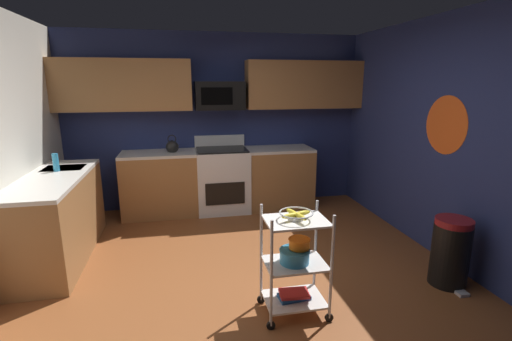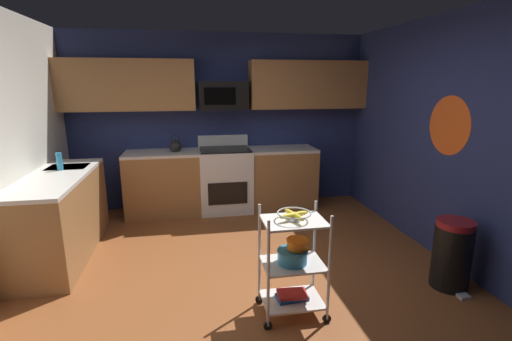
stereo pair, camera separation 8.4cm
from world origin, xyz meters
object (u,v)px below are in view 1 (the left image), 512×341
(microwave, at_px, (220,96))
(book_stack, at_px, (294,295))
(trash_can, at_px, (450,252))
(rolling_cart, at_px, (295,263))
(oven_range, at_px, (222,179))
(mixing_bowl_small, at_px, (299,243))
(mixing_bowl_large, at_px, (295,256))
(kettle, at_px, (172,147))
(fruit_bowl, at_px, (296,214))
(dish_soap_bottle, at_px, (56,162))

(microwave, height_order, book_stack, microwave)
(trash_can, bearing_deg, rolling_cart, -175.19)
(rolling_cart, xyz_separation_m, book_stack, (-0.00, 0.00, -0.29))
(oven_range, bearing_deg, mixing_bowl_small, -83.05)
(mixing_bowl_large, distance_m, mixing_bowl_small, 0.11)
(book_stack, xyz_separation_m, trash_can, (1.58, 0.13, 0.17))
(microwave, bearing_deg, kettle, -171.24)
(fruit_bowl, height_order, mixing_bowl_large, fruit_bowl)
(book_stack, bearing_deg, rolling_cart, 0.00)
(kettle, bearing_deg, book_stack, -69.65)
(kettle, relative_size, dish_soap_bottle, 1.32)
(mixing_bowl_small, bearing_deg, book_stack, -156.58)
(oven_range, distance_m, trash_can, 3.15)
(oven_range, bearing_deg, kettle, -179.69)
(oven_range, xyz_separation_m, mixing_bowl_small, (0.32, -2.66, 0.14))
(oven_range, xyz_separation_m, fruit_bowl, (0.28, -2.67, 0.40))
(mixing_bowl_small, bearing_deg, fruit_bowl, -156.58)
(microwave, xyz_separation_m, trash_can, (1.87, -2.64, -1.37))
(kettle, bearing_deg, fruit_bowl, -69.65)
(rolling_cart, relative_size, kettle, 3.47)
(book_stack, xyz_separation_m, kettle, (-0.99, 2.67, 0.84))
(book_stack, relative_size, dish_soap_bottle, 1.35)
(dish_soap_bottle, height_order, trash_can, dish_soap_bottle)
(rolling_cart, height_order, trash_can, rolling_cart)
(rolling_cart, bearing_deg, mixing_bowl_small, 23.42)
(microwave, height_order, rolling_cart, microwave)
(oven_range, relative_size, dish_soap_bottle, 5.50)
(rolling_cart, distance_m, fruit_bowl, 0.42)
(rolling_cart, bearing_deg, dish_soap_bottle, 142.13)
(mixing_bowl_large, relative_size, mixing_bowl_small, 1.38)
(microwave, distance_m, fruit_bowl, 2.91)
(microwave, relative_size, mixing_bowl_large, 2.78)
(book_stack, relative_size, trash_can, 0.41)
(fruit_bowl, distance_m, dish_soap_bottle, 2.85)
(trash_can, bearing_deg, fruit_bowl, -175.19)
(fruit_bowl, relative_size, trash_can, 0.41)
(mixing_bowl_large, bearing_deg, microwave, 95.76)
(mixing_bowl_small, relative_size, trash_can, 0.28)
(microwave, bearing_deg, fruit_bowl, -84.14)
(rolling_cart, height_order, dish_soap_bottle, dish_soap_bottle)
(mixing_bowl_large, xyz_separation_m, trash_can, (1.59, 0.13, -0.19))
(book_stack, bearing_deg, trash_can, 4.81)
(rolling_cart, bearing_deg, mixing_bowl_large, 180.00)
(book_stack, bearing_deg, mixing_bowl_small, 23.42)
(microwave, distance_m, kettle, 1.00)
(oven_range, distance_m, kettle, 0.87)
(oven_range, xyz_separation_m, mixing_bowl_large, (0.28, -2.67, 0.04))
(fruit_bowl, distance_m, kettle, 2.85)
(microwave, bearing_deg, book_stack, -84.14)
(dish_soap_bottle, bearing_deg, trash_can, -22.85)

